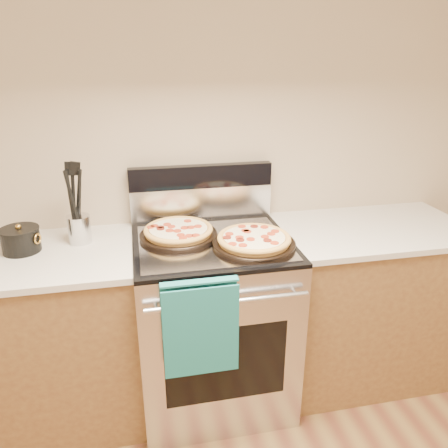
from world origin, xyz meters
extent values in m
plane|color=tan|center=(0.00, 2.00, 1.35)|extent=(4.00, 0.00, 4.00)
cube|color=#B7B7BC|center=(0.00, 1.65, 0.45)|extent=(0.76, 0.68, 0.90)
cube|color=black|center=(0.00, 1.31, 0.45)|extent=(0.56, 0.01, 0.40)
cube|color=black|center=(0.00, 1.65, 0.91)|extent=(0.76, 0.68, 0.02)
cube|color=silver|center=(0.00, 1.96, 1.01)|extent=(0.76, 0.06, 0.18)
cube|color=black|center=(0.00, 1.96, 1.16)|extent=(0.76, 0.06, 0.12)
cylinder|color=silver|center=(0.00, 1.27, 0.80)|extent=(0.70, 0.03, 0.03)
cube|color=gray|center=(0.00, 1.62, 0.92)|extent=(0.70, 0.55, 0.01)
cube|color=brown|center=(-0.88, 1.68, 0.44)|extent=(1.00, 0.62, 0.88)
cube|color=beige|center=(-0.88, 1.68, 0.90)|extent=(1.02, 0.64, 0.03)
cube|color=brown|center=(0.88, 1.68, 0.44)|extent=(1.00, 0.62, 0.88)
cube|color=beige|center=(0.88, 1.68, 0.90)|extent=(1.02, 0.64, 0.03)
cylinder|color=silver|center=(-0.62, 1.79, 0.98)|extent=(0.14, 0.14, 0.14)
cylinder|color=black|center=(-0.88, 1.73, 0.96)|extent=(0.22, 0.22, 0.10)
camera|label=1|loc=(-0.34, -0.26, 1.77)|focal=35.00mm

